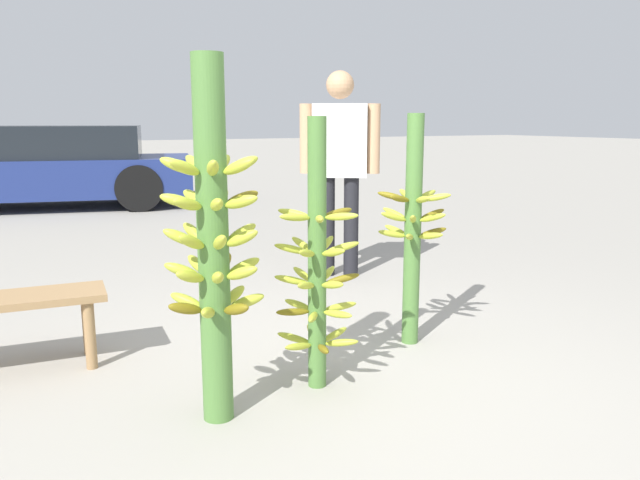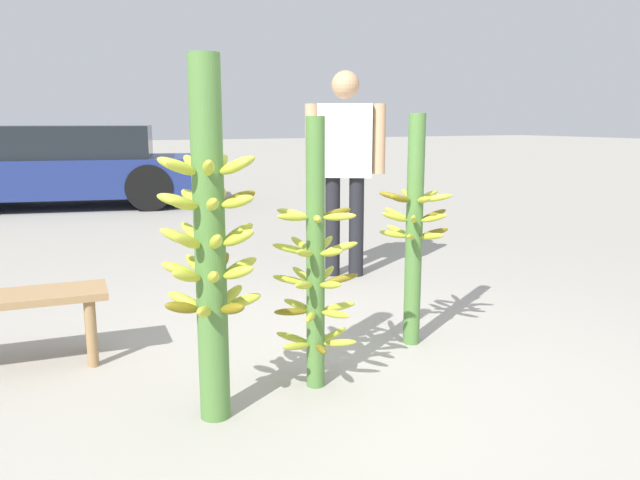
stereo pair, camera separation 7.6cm
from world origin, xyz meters
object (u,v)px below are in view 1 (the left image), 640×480
at_px(banana_stalk_left, 213,242).
at_px(banana_stalk_right, 413,228).
at_px(vendor_person, 340,156).
at_px(banana_stalk_center, 317,265).
at_px(parked_car, 57,167).

xyz_separation_m(banana_stalk_left, banana_stalk_right, (1.35, 0.40, -0.11)).
bearing_deg(vendor_person, banana_stalk_center, -90.92).
xyz_separation_m(banana_stalk_left, parked_car, (0.09, 7.88, -0.20)).
xyz_separation_m(banana_stalk_center, banana_stalk_right, (0.79, 0.30, 0.08)).
distance_m(banana_stalk_right, vendor_person, 1.75).
relative_size(banana_stalk_left, parked_car, 0.36).
height_order(banana_stalk_center, vendor_person, vendor_person).
height_order(banana_stalk_left, banana_stalk_center, banana_stalk_left).
bearing_deg(parked_car, banana_stalk_center, -162.70).
bearing_deg(banana_stalk_left, vendor_person, 48.90).
height_order(vendor_person, parked_car, vendor_person).
distance_m(banana_stalk_left, banana_stalk_center, 0.60).
xyz_separation_m(banana_stalk_left, vendor_person, (1.80, 2.06, 0.22)).
bearing_deg(banana_stalk_right, vendor_person, 75.04).
xyz_separation_m(vendor_person, parked_car, (-1.71, 5.82, -0.42)).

